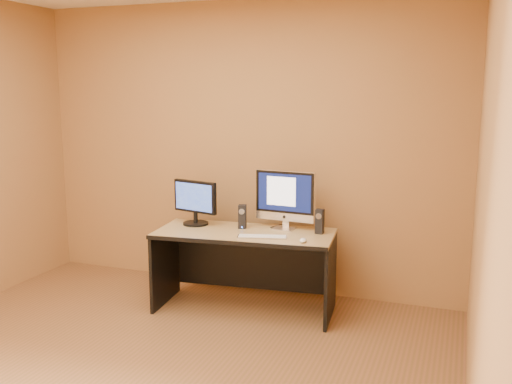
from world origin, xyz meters
TOP-DOWN VIEW (x-y plane):
  - walls at (0.00, 0.00)m, footprint 4.00×4.00m
  - desk at (0.25, 1.41)m, footprint 1.51×0.78m
  - imac at (0.52, 1.61)m, footprint 0.53×0.23m
  - second_monitor at (-0.24, 1.50)m, footprint 0.47×0.31m
  - speaker_left at (0.19, 1.52)m, footprint 0.07×0.08m
  - speaker_right at (0.84, 1.57)m, footprint 0.06×0.07m
  - keyboard at (0.45, 1.29)m, footprint 0.40×0.20m
  - mouse at (0.78, 1.27)m, footprint 0.07×0.10m
  - cable_a at (0.55, 1.68)m, footprint 0.10×0.18m
  - cable_b at (0.43, 1.69)m, footprint 0.07×0.15m

SIDE VIEW (x-z plane):
  - desk at x=0.25m, z-range 0.00..0.67m
  - cable_a at x=0.55m, z-range 0.67..0.68m
  - cable_b at x=0.43m, z-range 0.67..0.68m
  - keyboard at x=0.45m, z-range 0.67..0.69m
  - mouse at x=0.78m, z-range 0.67..0.70m
  - speaker_left at x=0.19m, z-range 0.67..0.87m
  - speaker_right at x=0.84m, z-range 0.67..0.87m
  - second_monitor at x=-0.24m, z-range 0.67..1.05m
  - imac at x=0.52m, z-range 0.67..1.17m
  - walls at x=0.00m, z-range 0.00..2.60m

